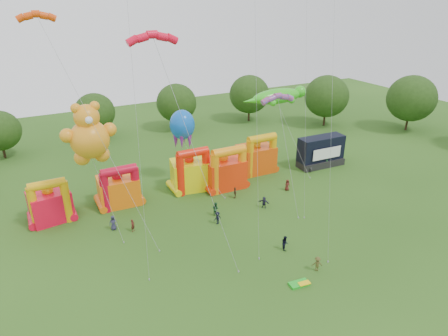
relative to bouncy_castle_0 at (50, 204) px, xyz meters
name	(u,v)px	position (x,y,z in m)	size (l,w,h in m)	color
ground	(320,309)	(19.84, -28.03, -2.32)	(160.00, 160.00, 0.00)	#234814
tree_ring	(312,252)	(18.67, -27.42, 3.94)	(122.98, 125.07, 12.07)	#352314
bouncy_castle_0	(50,204)	(0.00, 0.00, 0.00)	(5.24, 4.43, 6.08)	red
bouncy_castle_1	(119,189)	(8.71, 0.32, -0.03)	(5.46, 4.47, 6.04)	orange
bouncy_castle_2	(190,173)	(19.10, 0.08, 0.23)	(5.76, 4.94, 6.71)	yellow
bouncy_castle_3	(224,171)	(23.80, -1.67, 0.24)	(5.83, 4.75, 6.76)	red
bouncy_castle_4	(257,157)	(31.02, 0.89, 0.20)	(5.49, 4.44, 6.67)	#D9480B
stage_trailer	(321,152)	(41.68, -1.98, 0.13)	(7.99, 3.28, 5.09)	black
teddy_bear_kite	(96,160)	(5.42, -5.62, 6.96)	(6.16, 6.69, 15.91)	orange
gecko_kite	(284,115)	(36.60, 1.84, 6.10)	(12.05, 11.28, 12.46)	green
octopus_kite	(197,156)	(20.38, 0.52, 2.49)	(4.61, 10.25, 11.19)	blue
parafoil_kites	(137,147)	(8.81, -10.84, 9.69)	(28.35, 17.07, 25.60)	red
diamond_kites	(260,108)	(20.69, -15.33, 13.46)	(24.07, 15.14, 35.17)	red
folded_kite_bundle	(300,284)	(20.23, -24.52, -2.18)	(2.10, 1.27, 0.31)	green
spectator_0	(113,223)	(6.33, -5.82, -1.37)	(0.93, 0.61, 1.90)	#2B2945
spectator_1	(133,225)	(8.33, -7.27, -1.51)	(0.59, 0.39, 1.62)	#4D1B16
spectator_2	(215,209)	(18.91, -8.47, -1.40)	(0.90, 0.70, 1.84)	#1C4727
spectator_3	(217,218)	(18.16, -10.51, -1.48)	(1.09, 0.63, 1.68)	black
spectator_4	(235,193)	(23.47, -5.50, -1.49)	(0.97, 0.40, 1.65)	#3F2D19
spectator_5	(264,202)	(25.54, -9.77, -1.50)	(1.51, 0.48, 1.63)	#222137
spectator_6	(287,185)	(31.39, -6.98, -1.48)	(0.82, 0.54, 1.69)	#4E1B16
spectator_7	(327,163)	(42.15, -3.20, -1.44)	(0.64, 0.42, 1.76)	#1C4825
spectator_8	(285,243)	(22.42, -18.90, -1.45)	(0.85, 0.66, 1.74)	black
spectator_9	(317,264)	(23.18, -23.53, -1.48)	(1.08, 0.62, 1.67)	#47431C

